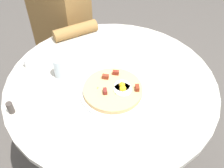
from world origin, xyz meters
TOP-DOWN VIEW (x-y plane):
  - ground_plane at (0.00, 0.00)m, footprint 6.00×6.00m
  - dining_table at (0.00, 0.00)m, footprint 1.02×1.02m
  - person_seated at (-0.65, 0.30)m, footprint 0.53×0.39m
  - pizza_plate at (0.05, -0.06)m, footprint 0.30×0.30m
  - breakfast_pizza at (0.06, -0.06)m, footprint 0.27×0.27m
  - bread_plate at (-0.15, -0.29)m, footprint 0.18×0.18m
  - napkin at (0.02, 0.21)m, footprint 0.22×0.21m
  - fork at (0.03, 0.20)m, footprint 0.15×0.11m
  - knife at (0.01, 0.23)m, footprint 0.15×0.11m
  - water_glass at (-0.22, -0.11)m, footprint 0.07×0.07m
  - salt_shaker at (-0.40, -0.17)m, footprint 0.03×0.03m
  - pepper_shaker at (-0.23, -0.41)m, footprint 0.03×0.03m

SIDE VIEW (x-z plane):
  - ground_plane at x=0.00m, z-range 0.00..0.00m
  - person_seated at x=-0.65m, z-range -0.06..1.07m
  - dining_table at x=0.00m, z-range 0.19..0.93m
  - napkin at x=0.02m, z-range 0.73..0.74m
  - bread_plate at x=-0.15m, z-range 0.73..0.74m
  - pizza_plate at x=0.05m, z-range 0.73..0.75m
  - fork at x=0.03m, z-range 0.74..0.74m
  - knife at x=0.01m, z-range 0.74..0.74m
  - breakfast_pizza at x=0.06m, z-range 0.73..0.78m
  - salt_shaker at x=-0.40m, z-range 0.73..0.79m
  - pepper_shaker at x=-0.23m, z-range 0.73..0.79m
  - water_glass at x=-0.22m, z-range 0.73..0.84m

